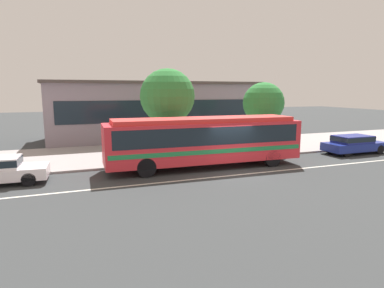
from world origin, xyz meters
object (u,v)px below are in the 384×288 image
object	(u,v)px
pedestrian_walking_along_curb	(160,143)
street_tree_near_stop	(167,97)
sedan_far_ahead	(354,143)
pedestrian_waiting_near_sign	(113,146)
transit_bus	(205,139)
pedestrian_standing_by_tree	(144,147)
bus_stop_sign	(250,132)
street_tree_mid_block	(263,103)

from	to	relation	value
pedestrian_walking_along_curb	street_tree_near_stop	world-z (taller)	street_tree_near_stop
sedan_far_ahead	pedestrian_waiting_near_sign	bearing A→B (deg)	170.05
transit_bus	street_tree_near_stop	distance (m)	4.50
transit_bus	pedestrian_standing_by_tree	xyz separation A→B (m)	(-3.07, 2.04, -0.62)
bus_stop_sign	street_tree_mid_block	size ratio (longest dim) A/B	0.49
pedestrian_walking_along_curb	street_tree_near_stop	size ratio (longest dim) A/B	0.30
sedan_far_ahead	street_tree_near_stop	distance (m)	13.41
street_tree_mid_block	sedan_far_ahead	bearing A→B (deg)	-32.93
sedan_far_ahead	street_tree_near_stop	xyz separation A→B (m)	(-12.53, 3.50, 3.27)
transit_bus	pedestrian_waiting_near_sign	size ratio (longest dim) A/B	6.99
pedestrian_waiting_near_sign	street_tree_mid_block	distance (m)	11.20
pedestrian_waiting_near_sign	street_tree_mid_block	size ratio (longest dim) A/B	0.33
transit_bus	street_tree_near_stop	bearing A→B (deg)	106.66
pedestrian_waiting_near_sign	street_tree_near_stop	world-z (taller)	street_tree_near_stop
pedestrian_waiting_near_sign	pedestrian_walking_along_curb	xyz separation A→B (m)	(2.81, -0.44, 0.07)
pedestrian_standing_by_tree	street_tree_near_stop	world-z (taller)	street_tree_near_stop
transit_bus	sedan_far_ahead	size ratio (longest dim) A/B	2.52
transit_bus	pedestrian_walking_along_curb	size ratio (longest dim) A/B	6.58
transit_bus	bus_stop_sign	xyz separation A→B (m)	(4.06, 1.89, -0.02)
transit_bus	street_tree_near_stop	size ratio (longest dim) A/B	1.98
transit_bus	sedan_far_ahead	bearing A→B (deg)	0.97
transit_bus	street_tree_near_stop	world-z (taller)	street_tree_near_stop
pedestrian_standing_by_tree	bus_stop_sign	size ratio (longest dim) A/B	0.67
pedestrian_waiting_near_sign	bus_stop_sign	size ratio (longest dim) A/B	0.68
transit_bus	street_tree_mid_block	distance (m)	7.35
bus_stop_sign	pedestrian_standing_by_tree	bearing A→B (deg)	178.83
transit_bus	street_tree_mid_block	bearing A→B (deg)	30.46
pedestrian_standing_by_tree	street_tree_mid_block	world-z (taller)	street_tree_mid_block
bus_stop_sign	sedan_far_ahead	bearing A→B (deg)	-13.01
pedestrian_walking_along_curb	bus_stop_sign	distance (m)	6.10
pedestrian_waiting_near_sign	pedestrian_walking_along_curb	world-z (taller)	pedestrian_walking_along_curb
pedestrian_waiting_near_sign	pedestrian_walking_along_curb	size ratio (longest dim) A/B	0.94
bus_stop_sign	street_tree_near_stop	size ratio (longest dim) A/B	0.42
street_tree_near_stop	pedestrian_standing_by_tree	bearing A→B (deg)	-139.89
transit_bus	street_tree_mid_block	world-z (taller)	street_tree_mid_block
street_tree_near_stop	sedan_far_ahead	bearing A→B (deg)	-15.62
pedestrian_walking_along_curb	street_tree_mid_block	distance (m)	8.50
street_tree_near_stop	street_tree_mid_block	xyz separation A→B (m)	(7.25, -0.08, -0.51)
pedestrian_standing_by_tree	pedestrian_walking_along_curb	bearing A→B (deg)	26.97
pedestrian_waiting_near_sign	street_tree_near_stop	distance (m)	4.75
sedan_far_ahead	bus_stop_sign	xyz separation A→B (m)	(-7.36, 1.70, 0.93)
pedestrian_standing_by_tree	sedan_far_ahead	bearing A→B (deg)	-7.25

